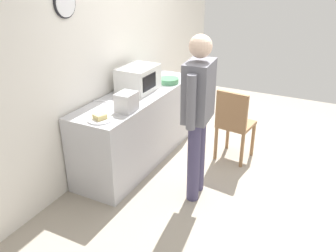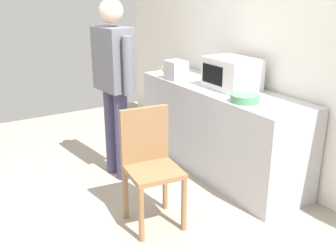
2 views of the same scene
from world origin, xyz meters
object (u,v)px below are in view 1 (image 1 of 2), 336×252
(fork_utensil, at_px, (187,75))
(person_standing, at_px, (198,108))
(microwave, at_px, (138,79))
(spoon_utensil, at_px, (100,101))
(wooden_chair, at_px, (234,122))
(salad_bowl, at_px, (169,81))
(toaster, at_px, (127,102))
(sandwich_plate, at_px, (100,118))

(fork_utensil, xyz_separation_m, person_standing, (-1.36, -0.73, 0.13))
(microwave, bearing_deg, spoon_utensil, 160.24)
(fork_utensil, bearing_deg, person_standing, -151.81)
(fork_utensil, height_order, wooden_chair, wooden_chair)
(salad_bowl, distance_m, spoon_utensil, 1.04)
(microwave, distance_m, salad_bowl, 0.49)
(toaster, bearing_deg, salad_bowl, 1.70)
(microwave, xyz_separation_m, salad_bowl, (0.43, -0.21, -0.12))
(sandwich_plate, distance_m, fork_utensil, 1.81)
(sandwich_plate, xyz_separation_m, spoon_utensil, (0.43, 0.33, -0.02))
(sandwich_plate, bearing_deg, fork_utensil, -4.50)
(sandwich_plate, relative_size, spoon_utensil, 1.52)
(spoon_utensil, xyz_separation_m, person_standing, (0.02, -1.20, 0.13))
(sandwich_plate, height_order, wooden_chair, sandwich_plate)
(sandwich_plate, bearing_deg, spoon_utensil, 37.31)
(sandwich_plate, height_order, fork_utensil, sandwich_plate)
(microwave, xyz_separation_m, spoon_utensil, (-0.53, 0.19, -0.15))
(salad_bowl, bearing_deg, person_standing, -139.68)
(sandwich_plate, height_order, spoon_utensil, sandwich_plate)
(salad_bowl, height_order, fork_utensil, salad_bowl)
(fork_utensil, height_order, person_standing, person_standing)
(wooden_chair, bearing_deg, fork_utensil, 61.71)
(sandwich_plate, distance_m, salad_bowl, 1.39)
(spoon_utensil, height_order, wooden_chair, wooden_chair)
(toaster, relative_size, fork_utensil, 1.29)
(microwave, relative_size, fork_utensil, 2.94)
(sandwich_plate, xyz_separation_m, fork_utensil, (1.81, -0.14, -0.02))
(sandwich_plate, relative_size, fork_utensil, 1.52)
(sandwich_plate, xyz_separation_m, wooden_chair, (1.35, -0.99, -0.38))
(person_standing, bearing_deg, spoon_utensil, 90.85)
(sandwich_plate, distance_m, toaster, 0.36)
(toaster, height_order, person_standing, person_standing)
(fork_utensil, relative_size, person_standing, 0.10)
(person_standing, bearing_deg, salad_bowl, 40.32)
(sandwich_plate, distance_m, wooden_chair, 1.72)
(microwave, distance_m, fork_utensil, 0.90)
(salad_bowl, bearing_deg, fork_utensil, -9.69)
(spoon_utensil, relative_size, person_standing, 0.10)
(microwave, relative_size, wooden_chair, 0.53)
(fork_utensil, relative_size, wooden_chair, 0.18)
(spoon_utensil, bearing_deg, sandwich_plate, -142.69)
(fork_utensil, bearing_deg, sandwich_plate, 175.50)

